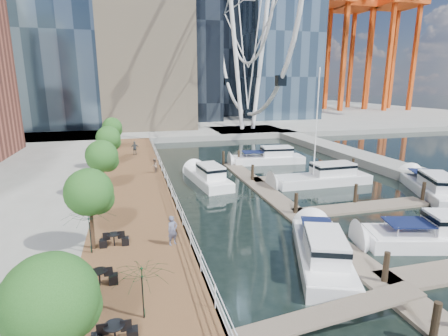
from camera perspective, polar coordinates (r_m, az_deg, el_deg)
name	(u,v)px	position (r m, az deg, el deg)	size (l,w,h in m)	color
ground	(311,273)	(20.34, 14.09, -16.24)	(520.00, 520.00, 0.00)	black
boardwalk	(135,195)	(31.70, -14.34, -4.24)	(6.00, 60.00, 1.00)	brown
seawall	(169,192)	(31.84, -8.93, -3.89)	(0.25, 60.00, 1.00)	#595954
land_far	(158,113)	(117.98, -10.73, 8.76)	(200.00, 114.00, 1.00)	gray
breakwater	(378,163)	(46.63, 23.88, 0.69)	(4.00, 60.00, 1.00)	gray
pier	(247,131)	(71.71, 3.84, 5.97)	(14.00, 12.00, 1.00)	gray
railing	(168,181)	(31.55, -9.18, -2.13)	(0.10, 60.00, 1.05)	white
floating_docks	(338,196)	(31.86, 18.08, -4.42)	(16.00, 34.00, 2.60)	#6D6051
port_cranes	(354,54)	(135.22, 20.50, 17.03)	(40.00, 52.00, 38.00)	#D84C14
street_trees	(102,156)	(29.89, -19.33, 1.85)	(2.60, 42.60, 4.60)	#3F2B1C
cafe_tables	(106,302)	(15.86, -18.67, -20.07)	(2.50, 13.70, 0.74)	black
yacht_foreground	(439,245)	(26.50, 31.73, -10.68)	(2.78, 10.39, 2.15)	white
pedestrian_near	(172,230)	(20.37, -8.41, -10.04)	(0.63, 0.41, 1.73)	#545770
pedestrian_mid	(154,166)	(36.66, -11.30, 0.37)	(0.73, 0.57, 1.51)	#7F6857
pedestrian_far	(135,148)	(46.45, -14.35, 3.15)	(1.05, 0.44, 1.80)	#31383D
moored_yachts	(324,190)	(34.94, 16.06, -3.55)	(24.68, 36.69, 11.50)	silver
cafe_seating	(106,290)	(15.08, -18.68, -18.40)	(5.85, 18.01, 2.51)	#0F3A14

